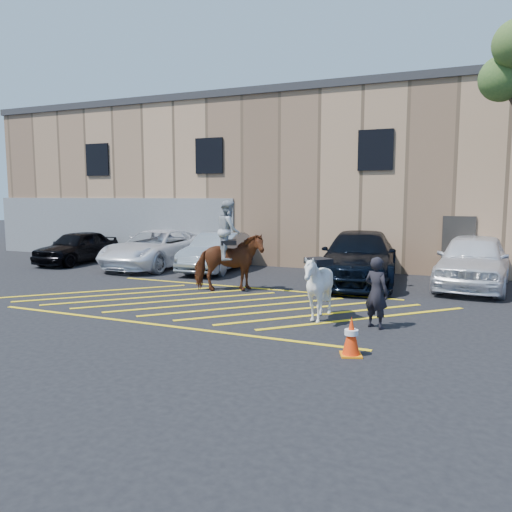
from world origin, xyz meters
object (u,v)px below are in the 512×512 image
at_px(mounted_bay, 229,255).
at_px(traffic_cone, 351,336).
at_px(car_silver_sedan, 218,252).
at_px(handler, 376,293).
at_px(car_white_pickup, 157,249).
at_px(saddled_white, 318,287).
at_px(car_blue_suv, 359,257).
at_px(car_white_suv, 473,260).
at_px(car_black_suv, 77,247).

xyz_separation_m(mounted_bay, traffic_cone, (4.83, -4.71, -0.76)).
relative_size(car_silver_sedan, handler, 2.82).
bearing_deg(car_white_pickup, saddled_white, -34.34).
height_order(car_white_pickup, car_blue_suv, car_blue_suv).
xyz_separation_m(car_white_suv, mounted_bay, (-6.88, -3.65, 0.26)).
xyz_separation_m(car_white_pickup, saddled_white, (8.56, -5.94, 0.04)).
bearing_deg(handler, saddled_white, 19.93).
height_order(car_white_pickup, traffic_cone, car_white_pickup).
relative_size(car_silver_sedan, car_white_suv, 0.89).
bearing_deg(saddled_white, car_blue_suv, 91.85).
height_order(car_white_suv, saddled_white, car_white_suv).
xyz_separation_m(car_silver_sedan, traffic_cone, (7.07, -8.30, -0.37)).
bearing_deg(car_blue_suv, mounted_bay, -143.98).
bearing_deg(car_blue_suv, car_white_pickup, 170.60).
relative_size(car_silver_sedan, mounted_bay, 1.62).
height_order(car_silver_sedan, handler, handler).
distance_m(car_silver_sedan, handler, 9.44).
height_order(car_white_suv, traffic_cone, car_white_suv).
bearing_deg(car_silver_sedan, car_white_suv, -4.09).
relative_size(car_blue_suv, car_white_suv, 1.15).
xyz_separation_m(car_white_pickup, traffic_cone, (9.86, -8.20, -0.39)).
bearing_deg(mounted_bay, car_white_pickup, 145.28).
bearing_deg(saddled_white, mounted_bay, 145.21).
xyz_separation_m(car_white_pickup, car_silver_sedan, (2.79, 0.10, -0.02)).
bearing_deg(car_black_suv, car_white_suv, -0.26).
bearing_deg(handler, mounted_bay, -2.57).
xyz_separation_m(car_black_suv, car_white_pickup, (3.84, 0.37, 0.05)).
distance_m(car_blue_suv, saddled_white, 5.59).
bearing_deg(car_blue_suv, saddled_white, -95.13).
height_order(car_blue_suv, mounted_bay, mounted_bay).
distance_m(car_black_suv, car_silver_sedan, 6.64).
xyz_separation_m(handler, traffic_cone, (-0.08, -2.13, -0.43)).
bearing_deg(car_white_pickup, car_silver_sedan, 2.51).
relative_size(car_white_suv, handler, 3.18).
xyz_separation_m(car_white_pickup, handler, (9.93, -6.07, 0.04)).
distance_m(car_white_suv, saddled_white, 6.96).
xyz_separation_m(car_white_pickup, mounted_bay, (5.03, -3.48, 0.36)).
bearing_deg(handler, car_white_pickup, -6.21).
height_order(car_blue_suv, car_white_suv, car_white_suv).
relative_size(mounted_bay, traffic_cone, 3.81).
height_order(car_black_suv, car_white_suv, car_white_suv).
bearing_deg(car_blue_suv, car_white_suv, 1.34).
bearing_deg(car_white_suv, saddled_white, -114.05).
height_order(car_silver_sedan, traffic_cone, car_silver_sedan).
xyz_separation_m(car_silver_sedan, car_white_suv, (9.12, 0.06, 0.12)).
bearing_deg(saddled_white, car_white_suv, 61.27).
distance_m(car_white_suv, handler, 6.54).
height_order(car_white_pickup, handler, handler).
bearing_deg(mounted_bay, car_silver_sedan, 122.01).
bearing_deg(car_white_pickup, handler, -31.01).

